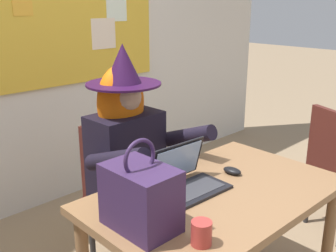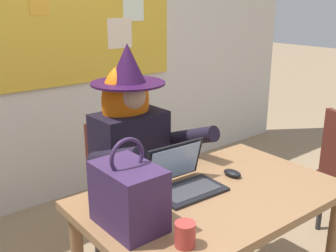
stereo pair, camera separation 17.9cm
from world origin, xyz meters
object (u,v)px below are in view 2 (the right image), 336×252
at_px(person_costumed, 136,147).
at_px(coffee_mug, 185,234).
at_px(computer_mouse, 232,173).
at_px(laptop, 184,179).
at_px(desk_main, 212,211).
at_px(handbag, 128,195).
at_px(chair_at_desk, 125,182).

xyz_separation_m(person_costumed, coffee_mug, (-0.38, -0.86, -0.01)).
distance_m(person_costumed, computer_mouse, 0.60).
xyz_separation_m(person_costumed, laptop, (-0.07, -0.50, -0.01)).
height_order(desk_main, coffee_mug, coffee_mug).
relative_size(handbag, coffee_mug, 3.98).
bearing_deg(handbag, person_costumed, 52.91).
height_order(person_costumed, coffee_mug, person_costumed).
bearing_deg(handbag, coffee_mug, -72.07).
xyz_separation_m(computer_mouse, coffee_mug, (-0.60, -0.31, 0.03)).
height_order(person_costumed, laptop, person_costumed).
height_order(person_costumed, handbag, person_costumed).
height_order(chair_at_desk, computer_mouse, chair_at_desk).
bearing_deg(laptop, coffee_mug, -128.15).
bearing_deg(computer_mouse, desk_main, -164.09).
relative_size(desk_main, handbag, 3.33).
distance_m(person_costumed, handbag, 0.76).
relative_size(person_costumed, computer_mouse, 13.13).
distance_m(desk_main, computer_mouse, 0.25).
bearing_deg(coffee_mug, chair_at_desk, 69.25).
bearing_deg(computer_mouse, laptop, 166.47).
distance_m(computer_mouse, coffee_mug, 0.67).
distance_m(desk_main, laptop, 0.20).
bearing_deg(desk_main, person_costumed, 90.68).
relative_size(person_costumed, laptop, 3.96).
xyz_separation_m(desk_main, computer_mouse, (0.22, 0.07, 0.11)).
bearing_deg(coffee_mug, laptop, 49.22).
distance_m(desk_main, chair_at_desk, 0.76).
bearing_deg(chair_at_desk, person_costumed, -1.29).
bearing_deg(handbag, computer_mouse, 4.71).
bearing_deg(chair_at_desk, handbag, -36.39).
height_order(computer_mouse, handbag, handbag).
relative_size(chair_at_desk, laptop, 2.60).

